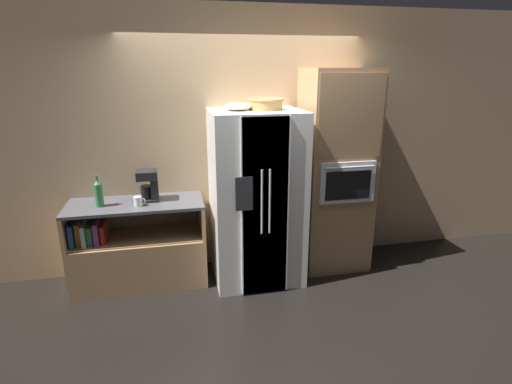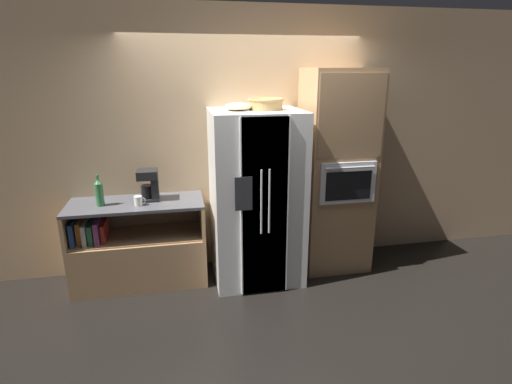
% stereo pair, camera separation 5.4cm
% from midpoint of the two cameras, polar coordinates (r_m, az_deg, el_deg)
% --- Properties ---
extents(ground_plane, '(20.00, 20.00, 0.00)m').
position_cam_midpoint_polar(ground_plane, '(4.41, -0.69, -12.25)').
color(ground_plane, black).
extents(wall_back, '(12.00, 0.06, 2.80)m').
position_cam_midpoint_polar(wall_back, '(4.40, -2.10, 7.16)').
color(wall_back, tan).
rests_on(wall_back, ground_plane).
extents(counter_left, '(1.34, 0.57, 0.89)m').
position_cam_midpoint_polar(counter_left, '(4.38, -16.83, -8.48)').
color(counter_left, '#A87F56').
rests_on(counter_left, ground_plane).
extents(refrigerator, '(0.90, 0.83, 1.79)m').
position_cam_midpoint_polar(refrigerator, '(4.13, -0.32, -0.81)').
color(refrigerator, white).
rests_on(refrigerator, ground_plane).
extents(wall_oven, '(0.72, 0.66, 2.18)m').
position_cam_midpoint_polar(wall_oven, '(4.42, 10.93, 2.81)').
color(wall_oven, '#A87F56').
rests_on(wall_oven, ground_plane).
extents(wicker_basket, '(0.35, 0.35, 0.11)m').
position_cam_midpoint_polar(wicker_basket, '(3.97, 1.00, 12.54)').
color(wicker_basket, tan).
rests_on(wicker_basket, refrigerator).
extents(fruit_bowl, '(0.26, 0.26, 0.07)m').
position_cam_midpoint_polar(fruit_bowl, '(3.91, -2.97, 12.10)').
color(fruit_bowl, beige).
rests_on(fruit_bowl, refrigerator).
extents(bottle_tall, '(0.08, 0.08, 0.31)m').
position_cam_midpoint_polar(bottle_tall, '(4.15, -21.91, -0.12)').
color(bottle_tall, '#33723F').
rests_on(bottle_tall, counter_left).
extents(mug, '(0.11, 0.08, 0.10)m').
position_cam_midpoint_polar(mug, '(4.06, -16.84, -1.29)').
color(mug, silver).
rests_on(mug, counter_left).
extents(coffee_maker, '(0.20, 0.20, 0.31)m').
position_cam_midpoint_polar(coffee_maker, '(4.17, -15.30, 1.09)').
color(coffee_maker, black).
rests_on(coffee_maker, counter_left).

